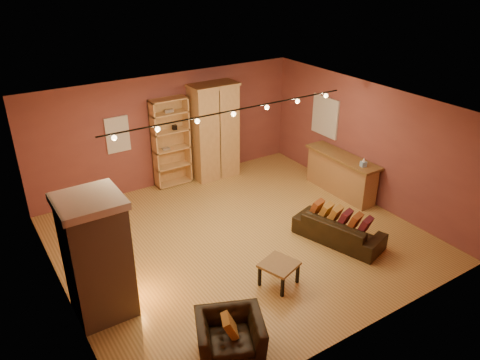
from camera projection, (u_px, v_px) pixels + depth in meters
floor at (239, 238)px, 9.75m from camera, size 7.00×7.00×0.00m
ceiling at (239, 109)px, 8.52m from camera, size 7.00×7.00×0.00m
back_wall at (169, 130)px, 11.59m from camera, size 7.00×0.02×2.80m
left_wall at (54, 230)px, 7.43m from camera, size 0.02×6.50×2.80m
right_wall at (366, 142)px, 10.84m from camera, size 0.02×6.50×2.80m
fireplace at (98, 257)px, 7.35m from camera, size 1.01×0.98×2.12m
back_window at (118, 135)px, 10.88m from camera, size 0.56×0.04×0.86m
bookcase at (170, 141)px, 11.59m from camera, size 0.92×0.36×2.25m
armoire at (214, 131)px, 11.96m from camera, size 1.22×0.69×2.49m
bar_counter at (341, 174)px, 11.39m from camera, size 0.56×2.07×0.99m
tissue_box at (364, 163)px, 10.58m from camera, size 0.14×0.14×0.22m
right_window at (325, 116)px, 11.77m from camera, size 0.05×0.90×1.00m
loveseat at (339, 225)px, 9.51m from camera, size 1.05×1.91×0.76m
armchair at (230, 331)px, 6.78m from camera, size 1.15×0.97×0.85m
coffee_table at (279, 266)px, 8.25m from camera, size 0.74×0.74×0.44m
track_rail at (234, 112)px, 8.72m from camera, size 5.20×0.09×0.13m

